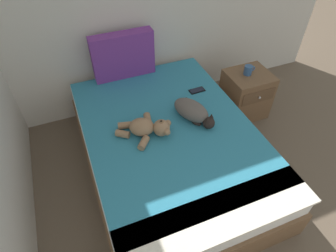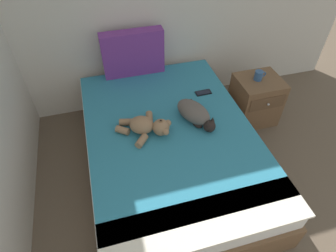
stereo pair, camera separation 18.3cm
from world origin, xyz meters
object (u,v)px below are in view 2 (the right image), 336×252
at_px(patterned_cushion, 133,53).
at_px(cell_phone, 203,93).
at_px(teddy_bear, 147,126).
at_px(nightstand, 255,100).
at_px(mug, 259,75).
at_px(bed, 170,150).
at_px(cat, 195,113).

distance_m(patterned_cushion, cell_phone, 0.78).
distance_m(teddy_bear, nightstand, 1.32).
xyz_separation_m(teddy_bear, mug, (1.20, 0.40, 0.00)).
bearing_deg(teddy_bear, nightstand, 17.39).
bearing_deg(teddy_bear, patterned_cushion, 85.96).
distance_m(cell_phone, mug, 0.59).
distance_m(patterned_cushion, teddy_bear, 0.88).
bearing_deg(mug, teddy_bear, -161.62).
height_order(teddy_bear, mug, teddy_bear).
distance_m(bed, cell_phone, 0.64).
xyz_separation_m(patterned_cushion, cell_phone, (0.56, -0.51, -0.22)).
bearing_deg(mug, bed, -157.13).
bearing_deg(nightstand, teddy_bear, -162.61).
relative_size(cell_phone, nightstand, 0.30).
height_order(patterned_cushion, mug, patterned_cushion).
height_order(cat, nightstand, cat).
height_order(patterned_cushion, nightstand, patterned_cushion).
height_order(bed, mug, mug).
height_order(patterned_cushion, teddy_bear, patterned_cushion).
relative_size(teddy_bear, cell_phone, 2.98).
xyz_separation_m(bed, mug, (1.02, 0.43, 0.31)).
distance_m(bed, teddy_bear, 0.36).
xyz_separation_m(cat, teddy_bear, (-0.41, -0.03, -0.01)).
relative_size(bed, cat, 4.44).
relative_size(bed, cell_phone, 13.08).
height_order(cat, teddy_bear, cat).
bearing_deg(bed, cell_phone, 41.83).
xyz_separation_m(bed, cat, (0.23, 0.06, 0.32)).
distance_m(patterned_cushion, mug, 1.25).
bearing_deg(bed, teddy_bear, 170.48).
relative_size(bed, patterned_cushion, 3.27).
xyz_separation_m(teddy_bear, cell_phone, (0.62, 0.36, -0.06)).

